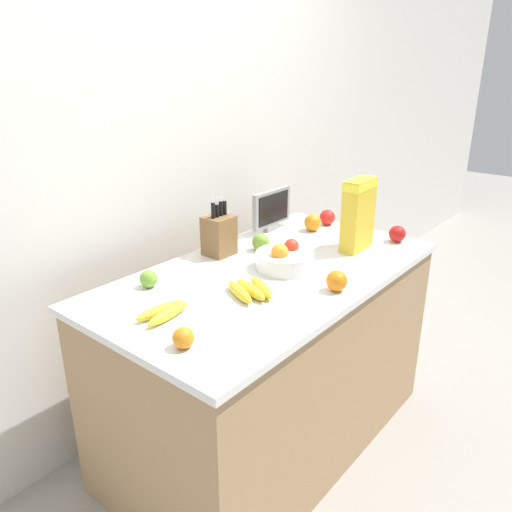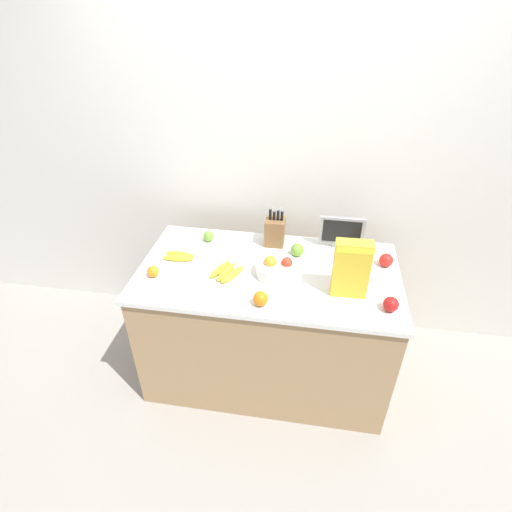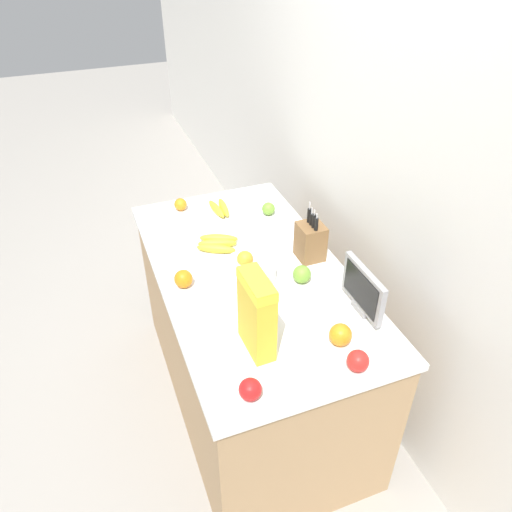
% 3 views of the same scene
% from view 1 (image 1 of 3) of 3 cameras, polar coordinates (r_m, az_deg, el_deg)
% --- Properties ---
extents(ground_plane, '(14.00, 14.00, 0.00)m').
position_cam_1_polar(ground_plane, '(2.56, 1.54, -19.84)').
color(ground_plane, gray).
extents(wall_back, '(9.00, 0.06, 2.60)m').
position_cam_1_polar(wall_back, '(2.39, -10.37, 11.78)').
color(wall_back, silver).
rests_on(wall_back, ground_plane).
extents(counter, '(1.54, 0.83, 0.87)m').
position_cam_1_polar(counter, '(2.29, 1.64, -11.65)').
color(counter, tan).
rests_on(counter, ground_plane).
extents(knife_block, '(0.12, 0.12, 0.28)m').
position_cam_1_polar(knife_block, '(2.24, -4.17, 2.46)').
color(knife_block, brown).
rests_on(knife_block, counter).
extents(small_monitor, '(0.28, 0.03, 0.21)m').
position_cam_1_polar(small_monitor, '(2.56, 1.81, 5.39)').
color(small_monitor, gray).
rests_on(small_monitor, counter).
extents(cereal_box, '(0.19, 0.09, 0.33)m').
position_cam_1_polar(cereal_box, '(2.32, 11.62, 4.96)').
color(cereal_box, gold).
rests_on(cereal_box, counter).
extents(fruit_bowl, '(0.25, 0.25, 0.12)m').
position_cam_1_polar(fruit_bowl, '(2.10, 3.28, -0.36)').
color(fruit_bowl, silver).
rests_on(fruit_bowl, counter).
extents(banana_bunch_left, '(0.20, 0.10, 0.04)m').
position_cam_1_polar(banana_bunch_left, '(1.74, -10.47, -6.31)').
color(banana_bunch_left, yellow).
rests_on(banana_bunch_left, counter).
extents(banana_bunch_right, '(0.21, 0.23, 0.04)m').
position_cam_1_polar(banana_bunch_right, '(1.87, -0.62, -3.87)').
color(banana_bunch_right, yellow).
rests_on(banana_bunch_right, counter).
extents(apple_middle, '(0.08, 0.08, 0.08)m').
position_cam_1_polar(apple_middle, '(2.30, 0.54, 1.60)').
color(apple_middle, '#6B9E33').
rests_on(apple_middle, counter).
extents(apple_front, '(0.07, 0.07, 0.07)m').
position_cam_1_polar(apple_front, '(1.97, -12.19, -2.56)').
color(apple_front, '#6B9E33').
rests_on(apple_front, counter).
extents(apple_leftmost, '(0.08, 0.08, 0.08)m').
position_cam_1_polar(apple_leftmost, '(2.50, 15.84, 2.45)').
color(apple_leftmost, red).
rests_on(apple_leftmost, counter).
extents(apple_by_knife_block, '(0.08, 0.08, 0.08)m').
position_cam_1_polar(apple_by_knife_block, '(2.70, 8.16, 4.40)').
color(apple_by_knife_block, red).
rests_on(apple_by_knife_block, counter).
extents(orange_by_cereal, '(0.08, 0.08, 0.08)m').
position_cam_1_polar(orange_by_cereal, '(1.92, 9.21, -2.83)').
color(orange_by_cereal, orange).
rests_on(orange_by_cereal, counter).
extents(orange_mid_right, '(0.09, 0.09, 0.09)m').
position_cam_1_polar(orange_mid_right, '(2.59, 6.49, 3.81)').
color(orange_mid_right, orange).
rests_on(orange_mid_right, counter).
extents(orange_front_center, '(0.07, 0.07, 0.07)m').
position_cam_1_polar(orange_front_center, '(1.55, -8.31, -9.24)').
color(orange_front_center, orange).
rests_on(orange_front_center, counter).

